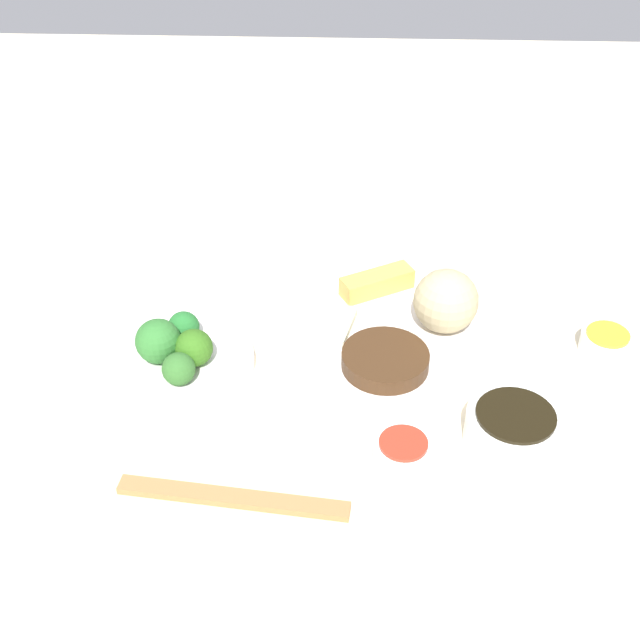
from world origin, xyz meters
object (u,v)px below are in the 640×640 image
object	(u,v)px
broccoli_plate	(173,364)
sauce_ramekin_hot_mustard	(606,344)
main_plate	(381,332)
soy_sauce_bowl	(513,430)
chopsticks_pair	(233,498)
sauce_ramekin_sweet_and_sour	(403,453)

from	to	relation	value
broccoli_plate	sauce_ramekin_hot_mustard	bearing A→B (deg)	-84.27
broccoli_plate	main_plate	bearing A→B (deg)	-74.29
broccoli_plate	soy_sauce_bowl	xyz separation A→B (m)	(-0.11, -0.38, 0.01)
main_plate	chopsticks_pair	world-z (taller)	main_plate
sauce_ramekin_hot_mustard	chopsticks_pair	bearing A→B (deg)	120.57
broccoli_plate	sauce_ramekin_sweet_and_sour	xyz separation A→B (m)	(-0.14, -0.26, 0.01)
broccoli_plate	sauce_ramekin_sweet_and_sour	distance (m)	0.30
sauce_ramekin_hot_mustard	chopsticks_pair	distance (m)	0.49
main_plate	broccoli_plate	bearing A→B (deg)	105.71
soy_sauce_bowl	sauce_ramekin_sweet_and_sour	world-z (taller)	soy_sauce_bowl
broccoli_plate	sauce_ramekin_hot_mustard	size ratio (longest dim) A/B	3.12
sauce_ramekin_hot_mustard	chopsticks_pair	size ratio (longest dim) A/B	0.26
soy_sauce_bowl	sauce_ramekin_hot_mustard	world-z (taller)	soy_sauce_bowl
broccoli_plate	sauce_ramekin_sweet_and_sour	bearing A→B (deg)	-117.42
main_plate	broccoli_plate	xyz separation A→B (m)	(-0.07, 0.25, -0.00)
soy_sauce_bowl	main_plate	bearing A→B (deg)	37.54
broccoli_plate	sauce_ramekin_sweet_and_sour	world-z (taller)	sauce_ramekin_sweet_and_sour
broccoli_plate	chopsticks_pair	world-z (taller)	broccoli_plate
sauce_ramekin_sweet_and_sour	chopsticks_pair	distance (m)	0.18
main_plate	soy_sauce_bowl	size ratio (longest dim) A/B	2.84
broccoli_plate	chopsticks_pair	bearing A→B (deg)	-154.10
main_plate	sauce_ramekin_sweet_and_sour	bearing A→B (deg)	-175.07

